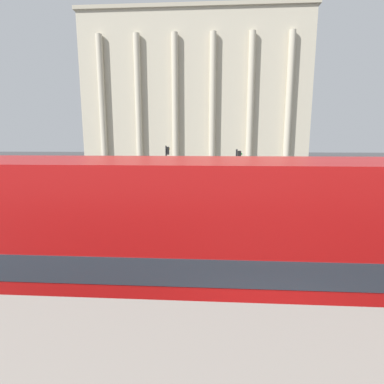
# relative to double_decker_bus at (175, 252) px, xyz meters

# --- Properties ---
(double_decker_bus) EXTENTS (10.71, 2.66, 4.06)m
(double_decker_bus) POSITION_rel_double_decker_bus_xyz_m (0.00, 0.00, 0.00)
(double_decker_bus) COLOR black
(double_decker_bus) RESTS_ON ground_plane
(plaza_building_left) EXTENTS (32.96, 11.76, 22.21)m
(plaza_building_left) POSITION_rel_double_decker_bus_xyz_m (-1.80, 43.01, 8.83)
(plaza_building_left) COLOR beige
(plaza_building_left) RESTS_ON ground_plane
(traffic_light_near) EXTENTS (0.42, 0.24, 3.48)m
(traffic_light_near) POSITION_rel_double_decker_bus_xyz_m (6.74, 8.61, 0.01)
(traffic_light_near) COLOR black
(traffic_light_near) RESTS_ON ground_plane
(traffic_light_mid) EXTENTS (0.42, 0.24, 3.77)m
(traffic_light_mid) POSITION_rel_double_decker_bus_xyz_m (2.44, 14.51, 0.19)
(traffic_light_mid) COLOR black
(traffic_light_mid) RESTS_ON ground_plane
(traffic_light_far) EXTENTS (0.42, 0.24, 3.84)m
(traffic_light_far) POSITION_rel_double_decker_bus_xyz_m (-3.30, 21.48, 0.23)
(traffic_light_far) COLOR black
(traffic_light_far) RESTS_ON ground_plane
(car_black) EXTENTS (4.20, 1.93, 1.35)m
(car_black) POSITION_rel_double_decker_bus_xyz_m (-1.09, 18.65, -1.57)
(car_black) COLOR black
(car_black) RESTS_ON ground_plane
(pedestrian_white) EXTENTS (0.32, 0.32, 1.66)m
(pedestrian_white) POSITION_rel_double_decker_bus_xyz_m (-5.60, 11.48, -1.32)
(pedestrian_white) COLOR #282B33
(pedestrian_white) RESTS_ON ground_plane
(pedestrian_red) EXTENTS (0.32, 0.32, 1.75)m
(pedestrian_red) POSITION_rel_double_decker_bus_xyz_m (5.54, 18.78, -1.26)
(pedestrian_red) COLOR #282B33
(pedestrian_red) RESTS_ON ground_plane
(pedestrian_yellow) EXTENTS (0.32, 0.32, 1.70)m
(pedestrian_yellow) POSITION_rel_double_decker_bus_xyz_m (3.52, 13.93, -1.29)
(pedestrian_yellow) COLOR #282B33
(pedestrian_yellow) RESTS_ON ground_plane
(pedestrian_black) EXTENTS (0.32, 0.32, 1.61)m
(pedestrian_black) POSITION_rel_double_decker_bus_xyz_m (3.37, 12.82, -1.36)
(pedestrian_black) COLOR #282B33
(pedestrian_black) RESTS_ON ground_plane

